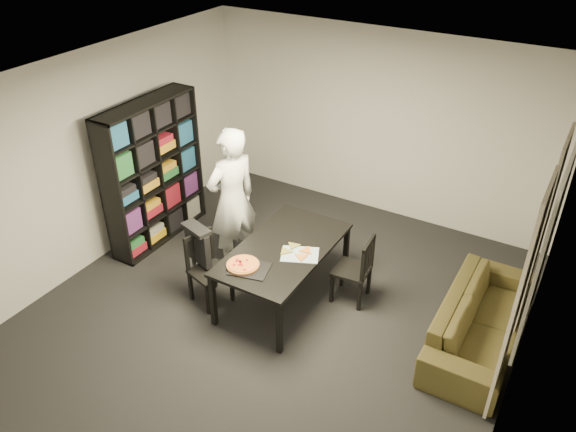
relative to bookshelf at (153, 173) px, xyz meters
The scene contains 16 objects.
room 2.26m from the bookshelf, 15.56° to the right, with size 5.01×5.51×2.61m.
window_pane 4.67m from the bookshelf, ahead, with size 0.02×1.40×1.60m, color black.
window_frame 4.67m from the bookshelf, ahead, with size 0.03×1.52×1.72m, color white.
curtain_left 4.59m from the bookshelf, ahead, with size 0.03×0.70×2.25m, color #B8AE9D.
curtain_right 4.59m from the bookshelf, ahead, with size 0.03×0.70×2.25m, color #B8AE9D.
bookshelf is the anchor object (origin of this frame).
dining_table 2.14m from the bookshelf, ahead, with size 0.92×1.66×0.69m.
chair_left 1.59m from the bookshelf, 28.47° to the right, with size 0.49×0.49×0.85m.
chair_right 2.90m from the bookshelf, ahead, with size 0.42×0.42×0.83m.
draped_jacket 1.43m from the bookshelf, 29.41° to the right, with size 0.40×0.27×0.47m.
person 1.24m from the bookshelf, ahead, with size 0.67×0.44×1.83m, color white.
baking_tray 2.17m from the bookshelf, 21.80° to the right, with size 0.40×0.32×0.01m, color black.
pepperoni_pizza 2.09m from the bookshelf, 22.67° to the right, with size 0.35×0.35×0.03m.
kitchen_towel 2.36m from the bookshelf, ahead, with size 0.40×0.30×0.01m, color silver.
pizza_slices 2.30m from the bookshelf, ahead, with size 0.37×0.31×0.01m, color #BD7F3B, non-canonical shape.
sofa 4.29m from the bookshelf, ahead, with size 1.92×0.75×0.56m, color #383316.
Camera 1 is at (2.56, -4.06, 4.25)m, focal length 35.00 mm.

